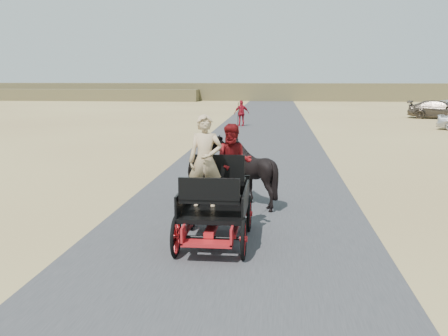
# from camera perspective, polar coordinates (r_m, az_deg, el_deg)

# --- Properties ---
(ground) EXTENTS (140.00, 140.00, 0.00)m
(ground) POSITION_cam_1_polar(r_m,az_deg,el_deg) (10.86, 1.09, -6.92)
(ground) COLOR tan
(road) EXTENTS (6.00, 140.00, 0.01)m
(road) POSITION_cam_1_polar(r_m,az_deg,el_deg) (10.86, 1.09, -6.90)
(road) COLOR #38383A
(road) RESTS_ON ground
(ridge_far) EXTENTS (140.00, 6.00, 2.40)m
(ridge_far) POSITION_cam_1_polar(r_m,az_deg,el_deg) (72.37, 5.49, 8.67)
(ridge_far) COLOR brown
(ridge_far) RESTS_ON ground
(ridge_near) EXTENTS (40.00, 4.00, 1.60)m
(ridge_near) POSITION_cam_1_polar(r_m,az_deg,el_deg) (75.04, -18.36, 7.95)
(ridge_near) COLOR brown
(ridge_near) RESTS_ON ground
(carriage) EXTENTS (1.30, 2.40, 0.72)m
(carriage) POSITION_cam_1_polar(r_m,az_deg,el_deg) (9.92, -1.00, -6.43)
(carriage) COLOR black
(carriage) RESTS_ON ground
(horse_left) EXTENTS (0.91, 2.01, 1.70)m
(horse_left) POSITION_cam_1_polar(r_m,az_deg,el_deg) (12.77, -1.78, -0.39)
(horse_left) COLOR black
(horse_left) RESTS_ON ground
(horse_right) EXTENTS (1.37, 1.54, 1.70)m
(horse_right) POSITION_cam_1_polar(r_m,az_deg,el_deg) (12.66, 3.15, -0.48)
(horse_right) COLOR black
(horse_right) RESTS_ON ground
(driver_man) EXTENTS (0.66, 0.43, 1.80)m
(driver_man) POSITION_cam_1_polar(r_m,az_deg,el_deg) (9.71, -2.15, 0.83)
(driver_man) COLOR tan
(driver_man) RESTS_ON carriage
(passenger_woman) EXTENTS (0.77, 0.60, 1.58)m
(passenger_woman) POSITION_cam_1_polar(r_m,az_deg,el_deg) (10.21, 1.07, 0.67)
(passenger_woman) COLOR #660C0F
(passenger_woman) RESTS_ON carriage
(pedestrian) EXTENTS (1.09, 0.69, 1.73)m
(pedestrian) POSITION_cam_1_polar(r_m,az_deg,el_deg) (33.45, 2.02, 6.27)
(pedestrian) COLOR maroon
(pedestrian) RESTS_ON ground
(car_c) EXTENTS (5.24, 3.54, 1.41)m
(car_c) POSITION_cam_1_polar(r_m,az_deg,el_deg) (43.15, 23.45, 6.13)
(car_c) COLOR brown
(car_c) RESTS_ON ground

